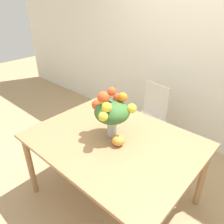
{
  "coord_description": "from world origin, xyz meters",
  "views": [
    {
      "loc": [
        1.09,
        -1.23,
        1.97
      ],
      "look_at": [
        -0.06,
        0.04,
        1.02
      ],
      "focal_mm": 35.0,
      "sensor_mm": 36.0,
      "label": 1
    }
  ],
  "objects": [
    {
      "name": "flower_vase",
      "position": [
        -0.06,
        0.04,
        1.03
      ],
      "size": [
        0.38,
        0.38,
        0.48
      ],
      "color": "silver",
      "rests_on": "dining_table"
    },
    {
      "name": "dining_chair_near_window",
      "position": [
        -0.25,
        0.98,
        0.48
      ],
      "size": [
        0.48,
        0.48,
        0.93
      ],
      "rotation": [
        0.0,
        0.0,
        -0.14
      ],
      "color": "silver",
      "rests_on": "ground_plane"
    },
    {
      "name": "wall_back",
      "position": [
        0.0,
        1.57,
        1.35
      ],
      "size": [
        8.0,
        0.06,
        2.7
      ],
      "color": "silver",
      "rests_on": "ground_plane"
    },
    {
      "name": "pumpkin",
      "position": [
        0.09,
        -0.04,
        0.82
      ],
      "size": [
        0.12,
        0.12,
        0.11
      ],
      "color": "gold",
      "rests_on": "dining_table"
    },
    {
      "name": "dining_table",
      "position": [
        0.0,
        0.0,
        0.69
      ],
      "size": [
        1.52,
        1.17,
        0.77
      ],
      "color": "#9E754C",
      "rests_on": "ground_plane"
    },
    {
      "name": "ground_plane",
      "position": [
        0.0,
        0.0,
        0.0
      ],
      "size": [
        12.0,
        12.0,
        0.0
      ],
      "primitive_type": "plane",
      "color": "tan"
    }
  ]
}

